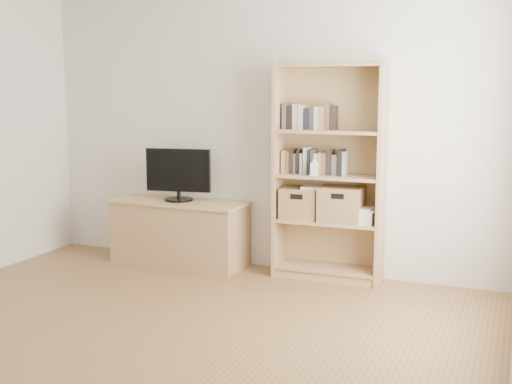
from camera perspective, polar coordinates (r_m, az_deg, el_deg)
The scene contains 12 objects.
floor at distance 4.12m, azimuth -13.03°, elevation -15.04°, with size 4.50×5.00×0.01m, color brown.
back_wall at distance 5.97m, azimuth 0.64°, elevation 5.58°, with size 4.50×0.02×2.60m, color silver.
tv_stand at distance 6.23m, azimuth -6.81°, elevation -3.67°, with size 1.29×0.48×0.59m, color #A87F56.
bookshelf at distance 5.62m, azimuth 6.52°, elevation 1.73°, with size 0.95×0.34×1.90m, color #A87F56.
television at distance 6.13m, azimuth -6.91°, elevation 1.53°, with size 0.63×0.05×0.50m, color black.
books_row_mid at distance 5.63m, azimuth 6.59°, elevation 2.56°, with size 0.75×0.15×0.20m, color #9D8655.
books_row_upper at distance 5.66m, azimuth 4.58°, elevation 6.64°, with size 0.40×0.15×0.21m, color #9D8655.
baby_monitor at distance 5.55m, azimuth 5.18°, elevation 2.03°, with size 0.06×0.04×0.12m, color white.
basket_left at distance 5.73m, azimuth 4.00°, elevation -0.98°, with size 0.33×0.28×0.28m, color olive.
basket_right at distance 5.63m, azimuth 7.60°, elevation -1.07°, with size 0.37×0.30×0.30m, color olive.
laptop at distance 5.65m, azimuth 5.67°, elevation 0.40°, with size 0.30×0.21×0.02m, color silver.
magazine_stack at distance 5.60m, azimuth 9.68°, elevation -2.16°, with size 0.17×0.25×0.11m, color silver.
Camera 1 is at (2.24, -3.03, 1.67)m, focal length 45.00 mm.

